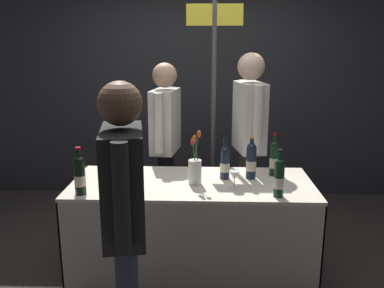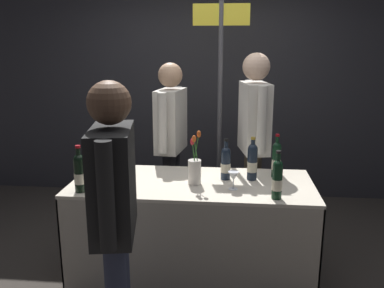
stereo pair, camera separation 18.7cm
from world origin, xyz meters
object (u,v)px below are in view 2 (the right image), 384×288
Objects in this scene: featured_wine_bottle at (226,162)px; taster_foreground_right at (114,203)px; booth_signpost at (220,92)px; vendor_presenter at (254,131)px; wine_glass_near_vendor at (233,177)px; tasting_table at (192,211)px; display_bottle_0 at (276,159)px; flower_vase at (195,169)px.

taster_foreground_right is at bearing -118.90° from featured_wine_bottle.
vendor_presenter is at bearing -42.82° from booth_signpost.
wine_glass_near_vendor is 1.06m from taster_foreground_right.
tasting_table is at bearing -160.51° from featured_wine_bottle.
display_bottle_0 is at bearing -50.27° from taster_foreground_right.
vendor_presenter is (-0.16, 0.49, 0.12)m from display_bottle_0.
display_bottle_0 is at bearing 7.09° from vendor_presenter.
vendor_presenter reaches higher than tasting_table.
display_bottle_0 is at bearing -58.73° from booth_signpost.
flower_vase is at bearing -150.54° from featured_wine_bottle.
taster_foreground_right is 2.03m from booth_signpost.
featured_wine_bottle is at bearing -33.24° from vendor_presenter.
booth_signpost is at bearing 95.18° from featured_wine_bottle.
vendor_presenter is (0.18, 0.80, 0.17)m from wine_glass_near_vendor.
flower_vase is at bearing -59.50° from tasting_table.
featured_wine_bottle is 1.20m from taster_foreground_right.
wine_glass_near_vendor reaches higher than tasting_table.
display_bottle_0 reaches higher than tasting_table.
taster_foreground_right reaches higher than flower_vase.
vendor_presenter is at bearing 56.37° from flower_vase.
taster_foreground_right reaches higher than featured_wine_bottle.
wine_glass_near_vendor is 0.08× the size of taster_foreground_right.
display_bottle_0 is (0.65, 0.18, 0.39)m from tasting_table.
display_bottle_0 reaches higher than wine_glass_near_vendor.
featured_wine_bottle is 0.98m from booth_signpost.
flower_vase is at bearing -30.54° from taster_foreground_right.
wine_glass_near_vendor is 0.83m from vendor_presenter.
tasting_table is 1.11m from taster_foreground_right.
wine_glass_near_vendor is at bearing -74.56° from featured_wine_bottle.
tasting_table is at bearing -164.45° from display_bottle_0.
wine_glass_near_vendor is at bearing -82.71° from booth_signpost.
vendor_presenter is (0.24, 0.58, 0.13)m from featured_wine_bottle.
tasting_table is at bearing -47.19° from vendor_presenter.
display_bottle_0 is (0.40, 0.09, 0.01)m from featured_wine_bottle.
booth_signpost is at bearing 79.70° from tasting_table.
featured_wine_bottle is 0.80× the size of flower_vase.
featured_wine_bottle is 0.15× the size of booth_signpost.
tasting_table is 1.11× the size of taster_foreground_right.
vendor_presenter reaches higher than featured_wine_bottle.
featured_wine_bottle is 0.64m from vendor_presenter.
flower_vase is 0.86m from vendor_presenter.
wine_glass_near_vendor is at bearing -17.02° from flower_vase.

